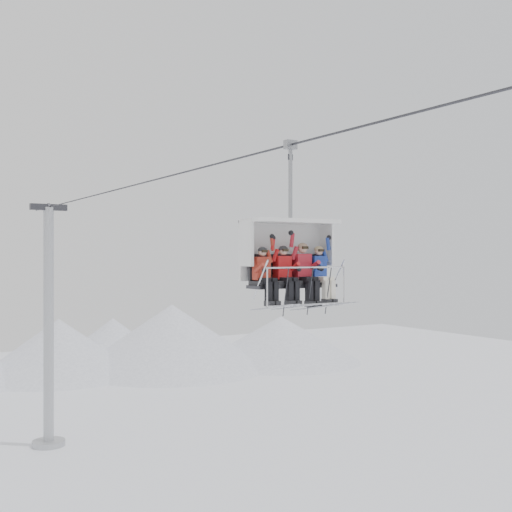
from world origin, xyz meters
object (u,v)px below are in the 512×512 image
chairlift_carrier (287,252)px  skier_far_left (265,274)px  skier_center_right (305,271)px  skier_center_left (285,273)px  lift_tower_right (49,342)px  skier_far_right (321,272)px

chairlift_carrier → skier_far_left: chairlift_carrier is taller
skier_far_left → skier_center_right: skier_center_right is taller
skier_center_right → skier_center_left: bearing=-179.1°
skier_center_left → skier_center_right: (0.58, 0.01, 0.03)m
skier_center_right → lift_tower_right: bearing=90.7°
skier_far_left → skier_center_right: bearing=0.7°
lift_tower_right → chairlift_carrier: 23.98m
skier_far_left → skier_center_left: bearing=0.4°
chairlift_carrier → skier_far_left: bearing=-159.9°
skier_far_left → skier_far_right: (1.66, 0.00, 0.01)m
lift_tower_right → skier_far_right: lift_tower_right is taller
lift_tower_right → skier_center_left: lift_tower_right is taller
skier_far_left → skier_far_right: size_ratio=1.00×
chairlift_carrier → skier_far_right: chairlift_carrier is taller
lift_tower_right → skier_center_right: 24.19m
skier_center_left → skier_center_right: 0.58m
chairlift_carrier → skier_far_right: size_ratio=2.36×
lift_tower_right → chairlift_carrier: (0.00, -23.47, 4.91)m
chairlift_carrier → skier_center_right: bearing=-45.9°
lift_tower_right → skier_center_left: 24.19m
skier_far_left → skier_center_left: 0.59m
skier_center_left → skier_far_right: same height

